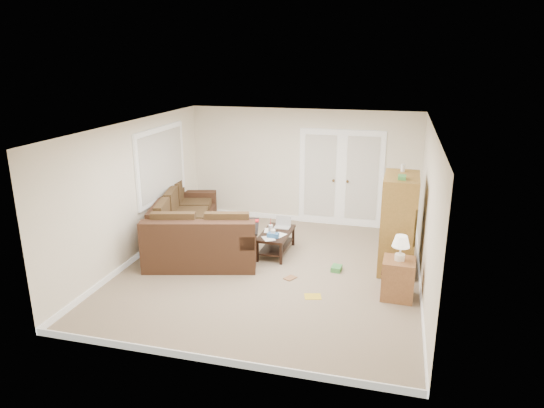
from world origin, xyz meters
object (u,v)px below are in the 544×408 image
(coffee_table, at_px, (276,241))
(side_cabinet, at_px, (398,276))
(sectional_sofa, at_px, (192,231))
(tv_armoire, at_px, (398,222))

(coffee_table, relative_size, side_cabinet, 1.03)
(sectional_sofa, distance_m, coffee_table, 1.63)
(sectional_sofa, bearing_deg, coffee_table, -6.64)
(sectional_sofa, xyz_separation_m, coffee_table, (1.61, 0.22, -0.13))
(tv_armoire, xyz_separation_m, side_cabinet, (0.05, -1.11, -0.48))
(tv_armoire, distance_m, side_cabinet, 1.21)
(coffee_table, xyz_separation_m, side_cabinet, (2.22, -1.24, 0.13))
(sectional_sofa, distance_m, side_cabinet, 3.97)
(coffee_table, height_order, tv_armoire, tv_armoire)
(tv_armoire, bearing_deg, sectional_sofa, -177.51)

